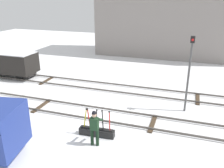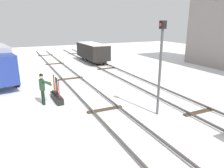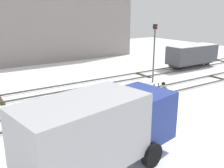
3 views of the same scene
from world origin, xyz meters
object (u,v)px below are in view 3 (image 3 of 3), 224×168
object	(u,v)px
rail_worker	(162,95)
signal_post	(154,48)
delivery_truck	(101,128)
freight_car_mid_siding	(192,55)
switch_lever_frame	(150,105)

from	to	relation	value
rail_worker	signal_post	xyz separation A→B (m)	(3.84, 4.95, 1.71)
delivery_truck	freight_car_mid_siding	world-z (taller)	delivery_truck
rail_worker	delivery_truck	world-z (taller)	delivery_truck
rail_worker	delivery_truck	size ratio (longest dim) A/B	0.29
delivery_truck	freight_car_mid_siding	bearing A→B (deg)	20.49
delivery_truck	signal_post	xyz separation A→B (m)	(9.29, 7.56, 1.12)
delivery_truck	freight_car_mid_siding	xyz separation A→B (m)	(16.35, 9.61, -0.29)
rail_worker	freight_car_mid_siding	xyz separation A→B (m)	(10.90, 7.00, 0.30)
delivery_truck	switch_lever_frame	bearing A→B (deg)	22.79
switch_lever_frame	signal_post	world-z (taller)	signal_post
delivery_truck	freight_car_mid_siding	size ratio (longest dim) A/B	1.12
switch_lever_frame	delivery_truck	bearing A→B (deg)	-150.03
signal_post	switch_lever_frame	bearing A→B (deg)	-134.06
switch_lever_frame	rail_worker	distance (m)	1.09
delivery_truck	signal_post	distance (m)	12.03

